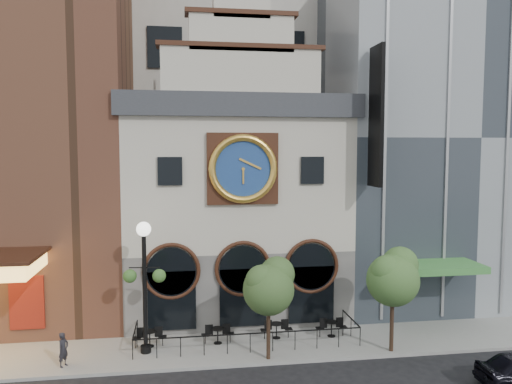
{
  "coord_description": "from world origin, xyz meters",
  "views": [
    {
      "loc": [
        -3.03,
        -20.93,
        9.48
      ],
      "look_at": [
        0.99,
        6.0,
        7.19
      ],
      "focal_mm": 35.0,
      "sensor_mm": 36.0,
      "label": 1
    }
  ],
  "objects_px": {
    "bistro_2": "(276,329)",
    "bistro_3": "(331,327)",
    "pedestrian": "(63,350)",
    "tree_right": "(393,276)",
    "lamppost": "(144,272)",
    "bistro_1": "(218,334)",
    "tree_left": "(269,285)",
    "bistro_0": "(150,337)"
  },
  "relations": [
    {
      "from": "bistro_2",
      "to": "bistro_3",
      "type": "xyz_separation_m",
      "value": [
        2.78,
        -0.15,
        0.0
      ]
    },
    {
      "from": "pedestrian",
      "to": "tree_right",
      "type": "relative_size",
      "value": 0.31
    },
    {
      "from": "pedestrian",
      "to": "lamppost",
      "type": "xyz_separation_m",
      "value": [
        3.41,
        1.0,
        3.02
      ]
    },
    {
      "from": "tree_right",
      "to": "pedestrian",
      "type": "bearing_deg",
      "value": 178.2
    },
    {
      "from": "bistro_1",
      "to": "tree_left",
      "type": "bearing_deg",
      "value": -44.0
    },
    {
      "from": "pedestrian",
      "to": "bistro_0",
      "type": "bearing_deg",
      "value": -36.26
    },
    {
      "from": "bistro_1",
      "to": "pedestrian",
      "type": "relative_size",
      "value": 1.06
    },
    {
      "from": "bistro_1",
      "to": "bistro_3",
      "type": "xyz_separation_m",
      "value": [
        5.72,
        0.08,
        0.0
      ]
    },
    {
      "from": "lamppost",
      "to": "bistro_3",
      "type": "bearing_deg",
      "value": 10.56
    },
    {
      "from": "bistro_3",
      "to": "pedestrian",
      "type": "xyz_separation_m",
      "value": [
        -12.49,
        -1.67,
        0.28
      ]
    },
    {
      "from": "bistro_2",
      "to": "tree_right",
      "type": "relative_size",
      "value": 0.33
    },
    {
      "from": "pedestrian",
      "to": "lamppost",
      "type": "relative_size",
      "value": 0.25
    },
    {
      "from": "bistro_2",
      "to": "lamppost",
      "type": "xyz_separation_m",
      "value": [
        -6.3,
        -0.82,
        3.31
      ]
    },
    {
      "from": "bistro_0",
      "to": "bistro_2",
      "type": "bearing_deg",
      "value": 1.34
    },
    {
      "from": "lamppost",
      "to": "tree_left",
      "type": "xyz_separation_m",
      "value": [
        5.53,
        -1.5,
        -0.41
      ]
    },
    {
      "from": "bistro_0",
      "to": "lamppost",
      "type": "distance_m",
      "value": 3.38
    },
    {
      "from": "bistro_2",
      "to": "tree_left",
      "type": "bearing_deg",
      "value": -108.5
    },
    {
      "from": "tree_left",
      "to": "tree_right",
      "type": "relative_size",
      "value": 0.95
    },
    {
      "from": "tree_left",
      "to": "tree_right",
      "type": "xyz_separation_m",
      "value": [
        5.83,
        0.03,
        0.19
      ]
    },
    {
      "from": "pedestrian",
      "to": "tree_left",
      "type": "relative_size",
      "value": 0.33
    },
    {
      "from": "bistro_2",
      "to": "pedestrian",
      "type": "height_order",
      "value": "pedestrian"
    },
    {
      "from": "bistro_3",
      "to": "tree_right",
      "type": "xyz_separation_m",
      "value": [
        2.27,
        -2.13,
        3.09
      ]
    },
    {
      "from": "bistro_1",
      "to": "tree_right",
      "type": "bearing_deg",
      "value": -14.39
    },
    {
      "from": "bistro_2",
      "to": "lamppost",
      "type": "height_order",
      "value": "lamppost"
    },
    {
      "from": "bistro_3",
      "to": "pedestrian",
      "type": "bearing_deg",
      "value": -172.4
    },
    {
      "from": "bistro_3",
      "to": "tree_right",
      "type": "distance_m",
      "value": 4.39
    },
    {
      "from": "bistro_3",
      "to": "lamppost",
      "type": "xyz_separation_m",
      "value": [
        -9.08,
        -0.67,
        3.31
      ]
    },
    {
      "from": "bistro_3",
      "to": "tree_right",
      "type": "height_order",
      "value": "tree_right"
    },
    {
      "from": "bistro_0",
      "to": "bistro_3",
      "type": "xyz_separation_m",
      "value": [
        8.95,
        -0.01,
        0.0
      ]
    },
    {
      "from": "bistro_1",
      "to": "pedestrian",
      "type": "xyz_separation_m",
      "value": [
        -6.78,
        -1.59,
        0.28
      ]
    },
    {
      "from": "bistro_0",
      "to": "lamppost",
      "type": "relative_size",
      "value": 0.26
    },
    {
      "from": "bistro_0",
      "to": "lamppost",
      "type": "height_order",
      "value": "lamppost"
    },
    {
      "from": "bistro_1",
      "to": "pedestrian",
      "type": "height_order",
      "value": "pedestrian"
    },
    {
      "from": "bistro_0",
      "to": "pedestrian",
      "type": "height_order",
      "value": "pedestrian"
    },
    {
      "from": "pedestrian",
      "to": "tree_right",
      "type": "xyz_separation_m",
      "value": [
        14.76,
        -0.46,
        2.81
      ]
    },
    {
      "from": "bistro_0",
      "to": "tree_left",
      "type": "xyz_separation_m",
      "value": [
        5.39,
        -2.17,
        2.9
      ]
    },
    {
      "from": "bistro_1",
      "to": "lamppost",
      "type": "height_order",
      "value": "lamppost"
    },
    {
      "from": "bistro_3",
      "to": "tree_left",
      "type": "distance_m",
      "value": 5.07
    },
    {
      "from": "bistro_1",
      "to": "bistro_3",
      "type": "relative_size",
      "value": 1.0
    },
    {
      "from": "bistro_2",
      "to": "tree_left",
      "type": "distance_m",
      "value": 3.79
    },
    {
      "from": "lamppost",
      "to": "bistro_1",
      "type": "bearing_deg",
      "value": 16.23
    },
    {
      "from": "bistro_0",
      "to": "tree_right",
      "type": "height_order",
      "value": "tree_right"
    }
  ]
}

